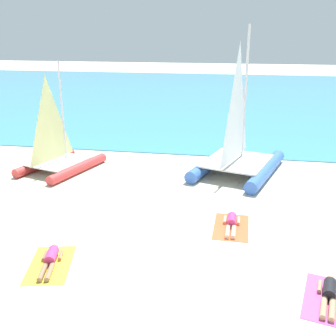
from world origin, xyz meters
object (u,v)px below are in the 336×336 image
at_px(sailboat_red, 59,155).
at_px(towel_rightmost, 328,299).
at_px(towel_center_right, 231,227).
at_px(sunbather_center_right, 231,222).
at_px(sunbather_center_left, 50,259).
at_px(sunbather_rightmost, 329,293).
at_px(sailboat_blue, 238,153).
at_px(towel_center_left, 50,264).

distance_m(sailboat_red, towel_rightmost, 12.66).
height_order(sailboat_red, towel_center_right, sailboat_red).
xyz_separation_m(sunbather_center_right, towel_rightmost, (2.36, -3.39, -0.13)).
height_order(sunbather_center_left, sunbather_center_right, same).
xyz_separation_m(sailboat_red, sunbather_center_right, (7.77, -4.16, -0.58)).
distance_m(sailboat_red, sunbather_center_left, 7.87).
height_order(towel_rightmost, sunbather_rightmost, sunbather_rightmost).
xyz_separation_m(towel_center_right, sunbather_center_right, (0.00, 0.07, 0.13)).
distance_m(towel_center_right, towel_rightmost, 4.08).
bearing_deg(sailboat_red, sunbather_center_left, -50.47).
relative_size(sailboat_blue, sunbather_center_left, 4.02).
distance_m(towel_center_left, sunbather_center_right, 5.69).
distance_m(towel_rightmost, sunbather_rightmost, 0.14).
relative_size(sailboat_blue, towel_rightmost, 3.29).
bearing_deg(towel_rightmost, sunbather_center_left, 177.56).
distance_m(towel_center_left, sunbather_rightmost, 7.12).
bearing_deg(sailboat_red, sunbather_center_right, -11.25).
height_order(sunbather_center_right, sunbather_rightmost, same).
bearing_deg(sunbather_center_right, towel_center_right, -90.00).
bearing_deg(towel_rightmost, towel_center_left, 178.08).
bearing_deg(sunbather_center_left, sailboat_blue, 46.30).
height_order(sailboat_blue, towel_center_right, sailboat_blue).
bearing_deg(towel_center_right, sailboat_red, 151.44).
height_order(sailboat_red, sailboat_blue, sailboat_blue).
relative_size(towel_center_right, sunbather_rightmost, 1.22).
relative_size(sunbather_center_right, sunbather_rightmost, 1.00).
xyz_separation_m(sailboat_red, towel_center_left, (3.03, -7.31, -0.71)).
relative_size(sailboat_red, sailboat_blue, 0.76).
bearing_deg(sailboat_red, sunbather_rightmost, -19.48).
xyz_separation_m(sailboat_blue, sunbather_center_right, (-0.08, -5.23, -0.80)).
relative_size(sailboat_blue, sunbather_center_right, 4.01).
distance_m(sunbather_center_left, towel_center_right, 5.63).
bearing_deg(sunbather_center_right, sunbather_center_left, -146.24).
bearing_deg(towel_rightmost, sunbather_rightmost, 76.93).
distance_m(sunbather_center_left, sunbather_rightmost, 7.14).
relative_size(towel_center_right, sunbather_center_right, 1.22).
xyz_separation_m(sailboat_blue, towel_rightmost, (2.28, -8.62, -0.93)).
relative_size(towel_center_right, towel_rightmost, 1.00).
height_order(sailboat_blue, towel_rightmost, sailboat_blue).
bearing_deg(towel_center_right, sunbather_rightmost, -53.84).
bearing_deg(towel_center_right, sailboat_blue, 89.13).
bearing_deg(sunbather_rightmost, sunbather_center_right, 138.68).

